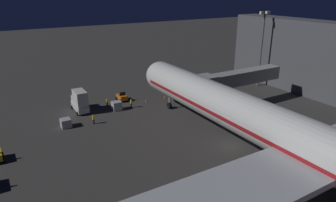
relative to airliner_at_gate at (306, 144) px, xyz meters
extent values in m
plane|color=#383533|center=(0.00, -11.58, -5.56)|extent=(320.00, 320.00, 0.00)
cylinder|color=silver|center=(0.00, -1.79, 0.14)|extent=(5.54, 61.29, 5.54)
sphere|color=silver|center=(0.00, -32.44, 0.14)|extent=(5.43, 5.43, 5.43)
cube|color=maroon|center=(0.00, -1.79, -0.28)|extent=(5.60, 58.83, 0.50)
cube|color=black|center=(0.00, -30.77, 1.11)|extent=(3.05, 1.40, 0.90)
cube|color=#B7BABF|center=(0.00, 1.58, -0.83)|extent=(52.65, 7.45, 0.70)
cylinder|color=black|center=(-8.82, -1.79, -2.87)|extent=(2.62, 0.15, 2.62)
cylinder|color=#B7BABF|center=(8.82, 0.58, -2.87)|extent=(3.08, 4.75, 3.08)
cylinder|color=black|center=(8.82, -1.79, -2.87)|extent=(2.62, 0.15, 2.62)
cylinder|color=#B7BABF|center=(0.00, -28.94, -3.20)|extent=(0.28, 0.28, 2.33)
cylinder|color=black|center=(0.00, -28.94, -4.96)|extent=(0.45, 1.20, 1.20)
cylinder|color=#B7BABF|center=(4.20, 2.58, -3.20)|extent=(0.28, 0.28, 2.33)
cube|color=#9E9E99|center=(-12.90, -23.35, 0.14)|extent=(17.61, 2.60, 2.50)
cube|color=#9E9E99|center=(-4.10, -23.35, 0.14)|extent=(3.20, 3.40, 3.00)
cube|color=black|center=(-2.70, -23.35, 0.14)|extent=(0.70, 3.20, 2.70)
cylinder|color=#B7BABF|center=(-5.10, -23.35, -3.34)|extent=(0.56, 0.56, 4.45)
cylinder|color=black|center=(-5.70, -23.35, -5.26)|extent=(0.25, 0.60, 0.60)
cylinder|color=black|center=(-4.50, -23.35, -5.26)|extent=(0.25, 0.60, 0.60)
cylinder|color=#59595E|center=(-25.50, -30.83, 2.63)|extent=(0.40, 0.40, 16.40)
cube|color=#F9EFC6|center=(-26.40, -30.83, 11.08)|extent=(1.10, 0.50, 0.60)
cube|color=#F9EFC6|center=(-24.60, -30.83, 11.08)|extent=(1.10, 0.50, 0.60)
cube|color=silver|center=(15.01, -36.36, -4.66)|extent=(2.00, 5.29, 1.10)
cube|color=silver|center=(15.01, -35.70, -2.75)|extent=(1.90, 3.70, 2.73)
cube|color=silver|center=(15.01, -38.20, -3.56)|extent=(1.80, 1.60, 1.10)
cylinder|color=black|center=(13.95, -38.21, -5.21)|extent=(0.24, 0.70, 0.70)
cylinder|color=black|center=(16.07, -38.21, -5.21)|extent=(0.24, 0.70, 0.70)
cylinder|color=black|center=(13.95, -34.51, -5.21)|extent=(0.24, 0.70, 0.70)
cylinder|color=black|center=(16.07, -34.51, -5.21)|extent=(0.24, 0.70, 0.70)
cylinder|color=black|center=(28.85, -25.29, -5.21)|extent=(0.24, 0.70, 0.70)
cylinder|color=black|center=(28.85, -23.58, -5.21)|extent=(0.24, 0.70, 0.70)
cube|color=orange|center=(6.09, -37.64, -4.76)|extent=(1.50, 2.59, 0.90)
cube|color=black|center=(6.09, -37.25, -3.96)|extent=(1.20, 0.20, 0.70)
cylinder|color=black|center=(5.28, -38.55, -5.21)|extent=(0.24, 0.70, 0.70)
cylinder|color=black|center=(6.90, -38.55, -5.21)|extent=(0.24, 0.70, 0.70)
cylinder|color=black|center=(5.28, -36.74, -5.21)|extent=(0.24, 0.70, 0.70)
cylinder|color=black|center=(6.90, -36.74, -5.21)|extent=(0.24, 0.70, 0.70)
cube|color=#B7BABF|center=(8.92, -33.38, -4.73)|extent=(1.71, 1.52, 1.66)
cube|color=#B7BABF|center=(19.06, -30.52, -4.83)|extent=(1.57, 1.70, 1.46)
cylinder|color=black|center=(6.11, -32.99, -5.11)|extent=(0.28, 0.28, 0.92)
cylinder|color=yellow|center=(6.11, -32.99, -4.37)|extent=(0.40, 0.40, 0.56)
sphere|color=tan|center=(6.11, -32.99, -3.97)|extent=(0.24, 0.24, 0.24)
sphere|color=yellow|center=(6.11, -32.99, -3.92)|extent=(0.23, 0.23, 0.23)
cylinder|color=black|center=(14.72, -29.37, -5.15)|extent=(0.28, 0.28, 0.83)
cylinder|color=yellow|center=(14.72, -29.37, -4.43)|extent=(0.40, 0.40, 0.61)
sphere|color=tan|center=(14.72, -29.37, -4.01)|extent=(0.24, 0.24, 0.24)
sphere|color=orange|center=(14.72, -29.37, -3.96)|extent=(0.23, 0.23, 0.23)
cylinder|color=black|center=(9.88, -35.91, -5.13)|extent=(0.28, 0.28, 0.86)
cylinder|color=yellow|center=(9.88, -35.91, -4.42)|extent=(0.40, 0.40, 0.57)
sphere|color=tan|center=(9.88, -35.91, -4.01)|extent=(0.24, 0.24, 0.24)
sphere|color=orange|center=(9.88, -35.91, -3.96)|extent=(0.23, 0.23, 0.23)
cone|color=orange|center=(-2.20, -34.44, -5.29)|extent=(0.36, 0.36, 0.55)
cone|color=orange|center=(2.20, -34.44, -5.29)|extent=(0.36, 0.36, 0.55)
camera|label=1|loc=(28.39, 18.01, 16.12)|focal=32.93mm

